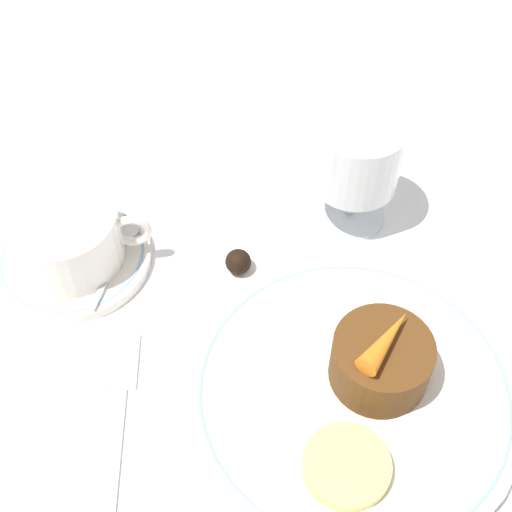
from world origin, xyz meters
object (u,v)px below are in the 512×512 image
fork (119,418)px  dessert_cake (378,361)px  dinner_plate (353,393)px  coffee_cup (66,236)px  wine_glass (357,160)px

fork → dessert_cake: (0.19, 0.01, 0.03)m
dinner_plate → coffee_cup: bearing=145.9°
wine_glass → dessert_cake: 0.18m
fork → dinner_plate: bearing=0.9°
coffee_cup → wine_glass: bearing=8.4°
dinner_plate → fork: (-0.18, -0.00, -0.01)m
fork → coffee_cup: bearing=106.1°
dessert_cake → fork: bearing=-175.9°
fork → dessert_cake: bearing=4.1°
wine_glass → dessert_cake: wine_glass is taller
dinner_plate → dessert_cake: dessert_cake is taller
dinner_plate → coffee_cup: (-0.22, 0.15, 0.03)m
dinner_plate → dessert_cake: 0.03m
dinner_plate → coffee_cup: 0.27m
wine_glass → dinner_plate: bearing=-98.7°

